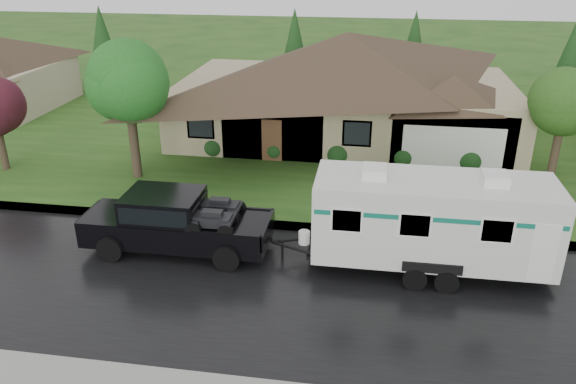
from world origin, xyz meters
name	(u,v)px	position (x,y,z in m)	size (l,w,h in m)	color
ground	(261,255)	(0.00, 0.00, 0.00)	(140.00, 140.00, 0.00)	#224B17
road	(248,287)	(0.00, -2.00, 0.01)	(140.00, 8.00, 0.01)	black
curb	(272,225)	(0.00, 2.25, 0.07)	(140.00, 0.50, 0.15)	gray
lawn	(311,127)	(0.00, 15.00, 0.07)	(140.00, 26.00, 0.15)	#224B17
house_main	(351,73)	(2.29, 13.84, 3.59)	(19.44, 10.80, 6.90)	tan
tree_left_green	(127,84)	(-7.04, 6.00, 4.48)	(3.77, 3.77, 6.24)	#382B1E
tree_right_green	(565,103)	(11.86, 8.69, 3.69)	(3.08, 3.08, 5.10)	#382B1E
shrub_row	(338,152)	(2.00, 9.30, 0.65)	(13.60, 1.00, 1.00)	#143814
pickup_truck	(173,220)	(-3.11, -0.03, 1.16)	(6.51, 2.47, 2.17)	black
travel_trailer	(432,219)	(5.71, -0.03, 1.91)	(8.03, 2.82, 3.60)	silver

